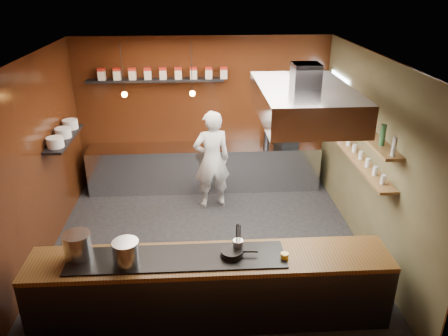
{
  "coord_description": "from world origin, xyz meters",
  "views": [
    {
      "loc": [
        -0.1,
        -5.97,
        4.03
      ],
      "look_at": [
        0.29,
        0.4,
        1.21
      ],
      "focal_mm": 35.0,
      "sensor_mm": 36.0,
      "label": 1
    }
  ],
  "objects": [
    {
      "name": "prep_counter",
      "position": [
        0.0,
        2.17,
        0.45
      ],
      "size": [
        4.6,
        0.65,
        0.9
      ],
      "primitive_type": "cube",
      "color": "silver",
      "rests_on": "floor"
    },
    {
      "name": "bottle_shelf_lower",
      "position": [
        2.34,
        0.3,
        1.45
      ],
      "size": [
        0.26,
        2.8,
        0.04
      ],
      "primitive_type": "cube",
      "color": "brown",
      "rests_on": "right_wall"
    },
    {
      "name": "espresso_machine",
      "position": [
        1.66,
        2.2,
        1.09
      ],
      "size": [
        0.48,
        0.47,
        0.39
      ],
      "primitive_type": "cube",
      "rotation": [
        0.0,
        0.0,
        0.31
      ],
      "color": "black",
      "rests_on": "prep_counter"
    },
    {
      "name": "back_wall",
      "position": [
        0.0,
        2.5,
        1.5
      ],
      "size": [
        5.0,
        0.0,
        5.0
      ],
      "primitive_type": "plane",
      "rotation": [
        1.57,
        0.0,
        0.0
      ],
      "color": "#341709",
      "rests_on": "ground"
    },
    {
      "name": "storage_tins",
      "position": [
        -0.75,
        2.36,
        2.33
      ],
      "size": [
        2.43,
        0.13,
        0.22
      ],
      "color": "beige",
      "rests_on": "tin_shelf"
    },
    {
      "name": "chef",
      "position": [
        0.12,
        1.39,
        0.93
      ],
      "size": [
        0.76,
        0.58,
        1.87
      ],
      "primitive_type": "imported",
      "rotation": [
        0.0,
        0.0,
        3.35
      ],
      "color": "white",
      "rests_on": "floor"
    },
    {
      "name": "window_pane",
      "position": [
        2.45,
        1.7,
        1.9
      ],
      "size": [
        0.0,
        1.0,
        1.0
      ],
      "primitive_type": "plane",
      "rotation": [
        1.57,
        0.0,
        -1.57
      ],
      "color": "white",
      "rests_on": "right_wall"
    },
    {
      "name": "tin_shelf",
      "position": [
        -0.9,
        2.36,
        2.2
      ],
      "size": [
        2.6,
        0.26,
        0.04
      ],
      "primitive_type": "cube",
      "color": "black",
      "rests_on": "back_wall"
    },
    {
      "name": "butter_jar",
      "position": [
        0.88,
        -1.69,
        0.96
      ],
      "size": [
        0.12,
        0.12,
        0.09
      ],
      "primitive_type": "cylinder",
      "rotation": [
        0.0,
        0.0,
        -0.37
      ],
      "color": "yellow",
      "rests_on": "pass_counter"
    },
    {
      "name": "pendant_left",
      "position": [
        -1.4,
        1.7,
        2.15
      ],
      "size": [
        0.1,
        0.1,
        0.95
      ],
      "color": "black",
      "rests_on": "ceiling"
    },
    {
      "name": "right_wall",
      "position": [
        2.5,
        0.0,
        1.5
      ],
      "size": [
        0.0,
        5.0,
        5.0
      ],
      "primitive_type": "plane",
      "rotation": [
        1.57,
        0.0,
        -1.57
      ],
      "color": "#4E482C",
      "rests_on": "ground"
    },
    {
      "name": "stockpot_small",
      "position": [
        -0.98,
        -1.68,
        1.09
      ],
      "size": [
        0.38,
        0.38,
        0.29
      ],
      "primitive_type": "cylinder",
      "rotation": [
        0.0,
        0.0,
        -0.24
      ],
      "color": "#B6B9BD",
      "rests_on": "pass_counter"
    },
    {
      "name": "left_wall",
      "position": [
        -2.5,
        0.0,
        1.5
      ],
      "size": [
        0.0,
        5.0,
        5.0
      ],
      "primitive_type": "plane",
      "rotation": [
        1.57,
        0.0,
        1.57
      ],
      "color": "#341709",
      "rests_on": "ground"
    },
    {
      "name": "plate_shelf",
      "position": [
        -2.34,
        1.0,
        1.55
      ],
      "size": [
        0.3,
        1.4,
        0.04
      ],
      "primitive_type": "cube",
      "color": "black",
      "rests_on": "left_wall"
    },
    {
      "name": "bottle_shelf_upper",
      "position": [
        2.34,
        0.3,
        1.92
      ],
      "size": [
        0.26,
        2.8,
        0.04
      ],
      "primitive_type": "cube",
      "color": "brown",
      "rests_on": "right_wall"
    },
    {
      "name": "frying_pan",
      "position": [
        0.26,
        -1.6,
        0.97
      ],
      "size": [
        0.45,
        0.28,
        0.07
      ],
      "color": "black",
      "rests_on": "pass_counter"
    },
    {
      "name": "pendant_right",
      "position": [
        -0.2,
        1.7,
        2.15
      ],
      "size": [
        0.1,
        0.1,
        0.95
      ],
      "color": "black",
      "rests_on": "ceiling"
    },
    {
      "name": "extractor_hood",
      "position": [
        1.3,
        -0.4,
        2.51
      ],
      "size": [
        1.2,
        2.0,
        0.72
      ],
      "color": "#38383D",
      "rests_on": "ceiling"
    },
    {
      "name": "ceiling",
      "position": [
        0.0,
        0.0,
        3.0
      ],
      "size": [
        5.0,
        5.0,
        0.0
      ],
      "primitive_type": "plane",
      "rotation": [
        3.14,
        0.0,
        0.0
      ],
      "color": "silver",
      "rests_on": "back_wall"
    },
    {
      "name": "utensil_crock",
      "position": [
        0.34,
        -1.53,
        1.02
      ],
      "size": [
        0.14,
        0.14,
        0.16
      ],
      "primitive_type": "cylinder",
      "rotation": [
        0.0,
        0.0,
        -0.09
      ],
      "color": "silver",
      "rests_on": "pass_counter"
    },
    {
      "name": "floor",
      "position": [
        0.0,
        0.0,
        0.0
      ],
      "size": [
        5.0,
        5.0,
        0.0
      ],
      "primitive_type": "plane",
      "color": "black",
      "rests_on": "ground"
    },
    {
      "name": "stockpot_large",
      "position": [
        -1.56,
        -1.53,
        1.1
      ],
      "size": [
        0.43,
        0.43,
        0.32
      ],
      "primitive_type": "cylinder",
      "rotation": [
        0.0,
        0.0,
        0.36
      ],
      "color": "silver",
      "rests_on": "pass_counter"
    },
    {
      "name": "wine_glasses",
      "position": [
        2.34,
        0.3,
        1.53
      ],
      "size": [
        0.07,
        2.37,
        0.13
      ],
      "color": "silver",
      "rests_on": "bottle_shelf_lower"
    },
    {
      "name": "pass_counter",
      "position": [
        -0.0,
        -1.6,
        0.47
      ],
      "size": [
        4.4,
        0.72,
        0.94
      ],
      "color": "#38383D",
      "rests_on": "floor"
    },
    {
      "name": "bottles",
      "position": [
        2.34,
        0.3,
        2.06
      ],
      "size": [
        0.06,
        2.66,
        0.24
      ],
      "color": "silver",
      "rests_on": "bottle_shelf_upper"
    },
    {
      "name": "plate_stacks",
      "position": [
        -2.34,
        1.0,
        1.65
      ],
      "size": [
        0.26,
        1.16,
        0.16
      ],
      "color": "white",
      "rests_on": "plate_shelf"
    }
  ]
}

